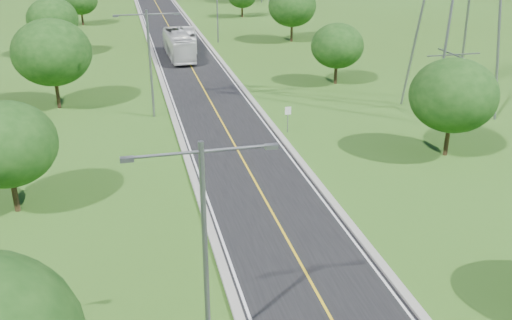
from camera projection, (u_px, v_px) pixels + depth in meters
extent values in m
plane|color=#355718|center=(195.00, 74.00, 69.06)|extent=(260.00, 260.00, 0.00)
cube|color=black|center=(189.00, 62.00, 74.42)|extent=(8.00, 150.00, 0.06)
cube|color=gray|center=(156.00, 64.00, 73.47)|extent=(0.50, 150.00, 0.22)
cube|color=gray|center=(221.00, 60.00, 75.29)|extent=(0.50, 150.00, 0.22)
cylinder|color=slate|center=(288.00, 119.00, 50.04)|extent=(0.08, 0.08, 2.40)
cube|color=white|center=(288.00, 111.00, 49.70)|extent=(0.55, 0.04, 0.70)
cylinder|color=slate|center=(205.00, 257.00, 22.91)|extent=(0.22, 0.22, 10.00)
cylinder|color=slate|center=(163.00, 155.00, 20.79)|extent=(2.80, 0.12, 0.12)
cylinder|color=slate|center=(238.00, 148.00, 21.39)|extent=(2.80, 0.12, 0.12)
cube|color=slate|center=(127.00, 159.00, 20.54)|extent=(0.50, 0.25, 0.18)
cube|color=slate|center=(271.00, 146.00, 21.69)|extent=(0.50, 0.25, 0.18)
cylinder|color=slate|center=(150.00, 65.00, 52.40)|extent=(0.22, 0.22, 10.00)
cylinder|color=slate|center=(131.00, 15.00, 50.29)|extent=(2.80, 0.12, 0.12)
cylinder|color=slate|center=(162.00, 14.00, 50.89)|extent=(2.80, 0.12, 0.12)
cube|color=slate|center=(116.00, 16.00, 50.03)|extent=(0.50, 0.25, 0.18)
cube|color=slate|center=(177.00, 14.00, 51.19)|extent=(0.50, 0.25, 0.18)
cylinder|color=slate|center=(217.00, 9.00, 84.47)|extent=(0.22, 0.22, 10.00)
cylinder|color=black|center=(15.00, 192.00, 36.50)|extent=(0.36, 0.36, 2.70)
ellipsoid|color=#143B10|center=(6.00, 144.00, 35.20)|extent=(6.30, 6.30, 5.36)
cylinder|color=black|center=(57.00, 92.00, 56.27)|extent=(0.36, 0.36, 3.24)
ellipsoid|color=#143B10|center=(52.00, 52.00, 54.71)|extent=(7.56, 7.56, 6.43)
cylinder|color=black|center=(56.00, 46.00, 77.37)|extent=(0.36, 0.36, 2.88)
ellipsoid|color=#143B10|center=(52.00, 19.00, 75.98)|extent=(6.72, 6.72, 5.71)
cylinder|color=black|center=(82.00, 18.00, 99.43)|extent=(0.36, 0.36, 2.52)
ellipsoid|color=#143B10|center=(80.00, 0.00, 98.21)|extent=(5.88, 5.88, 5.00)
cylinder|color=black|center=(447.00, 138.00, 45.11)|extent=(0.36, 0.36, 2.88)
ellipsoid|color=#143B10|center=(453.00, 95.00, 43.72)|extent=(6.72, 6.72, 5.71)
cylinder|color=black|center=(336.00, 73.00, 64.63)|extent=(0.36, 0.36, 2.52)
ellipsoid|color=#143B10|center=(337.00, 46.00, 63.42)|extent=(5.88, 5.88, 5.00)
cylinder|color=black|center=(292.00, 31.00, 86.40)|extent=(0.36, 0.36, 3.06)
ellipsoid|color=#143B10|center=(292.00, 6.00, 84.93)|extent=(7.14, 7.14, 6.07)
cylinder|color=black|center=(242.00, 11.00, 107.46)|extent=(0.36, 0.36, 2.34)
imported|color=white|center=(188.00, 40.00, 80.96)|extent=(3.30, 9.92, 2.71)
imported|color=silver|center=(179.00, 45.00, 76.25)|extent=(3.14, 12.18, 3.37)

